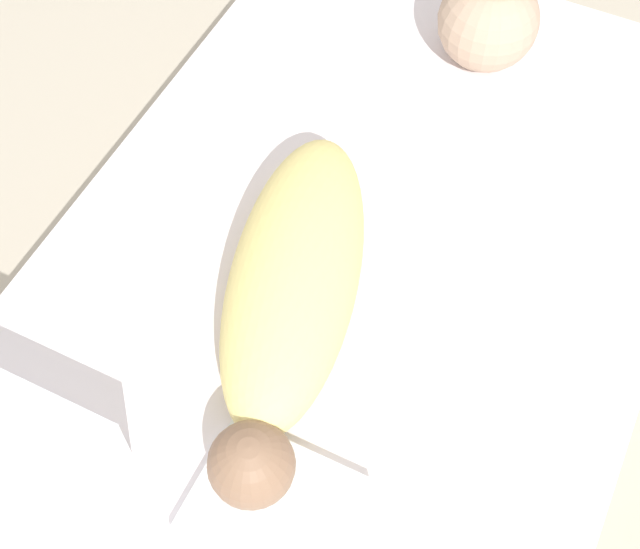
# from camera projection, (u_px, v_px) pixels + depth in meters

# --- Properties ---
(ground_plane) EXTENTS (12.00, 12.00, 0.00)m
(ground_plane) POSITION_uv_depth(u_px,v_px,m) (341.00, 338.00, 1.51)
(ground_plane) COLOR #B2A893
(bed_mattress) EXTENTS (1.55, 0.93, 0.17)m
(bed_mattress) POSITION_uv_depth(u_px,v_px,m) (342.00, 313.00, 1.44)
(bed_mattress) COLOR white
(bed_mattress) RESTS_ON ground_plane
(burp_cloth) EXTENTS (0.17, 0.21, 0.02)m
(burp_cloth) POSITION_uv_depth(u_px,v_px,m) (272.00, 506.00, 1.17)
(burp_cloth) COLOR white
(burp_cloth) RESTS_ON bed_mattress
(swaddled_baby) EXTENTS (0.61, 0.32, 0.14)m
(swaddled_baby) POSITION_uv_depth(u_px,v_px,m) (291.00, 293.00, 1.28)
(swaddled_baby) COLOR #EFDB7F
(swaddled_baby) RESTS_ON bed_mattress
(bunny_plush) EXTENTS (0.18, 0.18, 0.33)m
(bunny_plush) POSITION_uv_depth(u_px,v_px,m) (491.00, 8.00, 1.53)
(bunny_plush) COLOR tan
(bunny_plush) RESTS_ON bed_mattress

